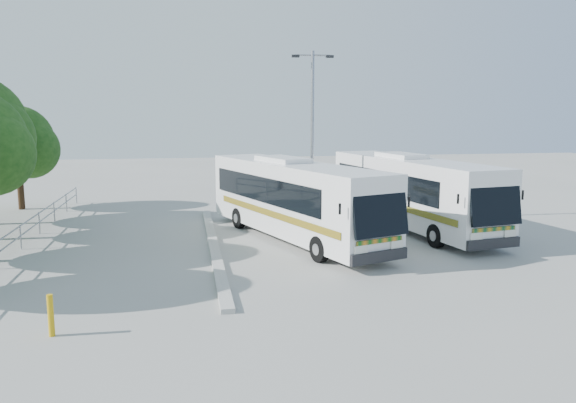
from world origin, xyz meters
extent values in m
plane|color=#9C9C97|center=(0.00, 0.00, 0.00)|extent=(100.00, 100.00, 0.00)
cube|color=#B2B2AD|center=(-2.30, 2.00, 0.07)|extent=(0.40, 16.00, 0.15)
cylinder|color=gray|center=(-10.00, 4.00, 0.95)|extent=(0.06, 22.00, 0.06)
cylinder|color=gray|center=(-10.00, 4.00, 0.55)|extent=(0.06, 22.00, 0.06)
cylinder|color=gray|center=(-10.00, 14.00, 0.50)|extent=(0.06, 0.06, 1.00)
cylinder|color=#382314|center=(-12.70, 13.30, 1.39)|extent=(0.36, 0.36, 2.77)
sphere|color=#183E10|center=(-12.70, 13.30, 3.91)|extent=(4.03, 4.03, 4.03)
sphere|color=#183E10|center=(-11.94, 12.80, 3.46)|extent=(3.28, 3.28, 3.28)
sphere|color=#183E10|center=(-13.33, 13.93, 4.41)|extent=(3.02, 3.02, 3.02)
cube|color=white|center=(1.24, 2.89, 1.84)|extent=(6.18, 11.94, 3.00)
cube|color=black|center=(3.18, -2.71, 2.21)|extent=(2.28, 1.16, 1.91)
cube|color=black|center=(-0.13, 3.03, 2.21)|extent=(3.13, 8.93, 1.08)
cube|color=black|center=(2.22, 3.85, 2.21)|extent=(3.13, 8.93, 1.08)
cube|color=#0C5417|center=(0.15, 2.20, 1.28)|extent=(3.37, 9.66, 0.28)
cylinder|color=black|center=(1.44, -1.10, 0.49)|extent=(0.60, 1.02, 0.98)
cylinder|color=black|center=(3.54, -0.37, 0.49)|extent=(0.60, 1.02, 0.98)
cylinder|color=black|center=(-0.90, 5.68, 0.49)|extent=(0.60, 1.02, 0.98)
cylinder|color=black|center=(1.19, 6.40, 0.49)|extent=(0.60, 1.02, 0.98)
cube|color=white|center=(7.17, 4.23, 1.84)|extent=(4.34, 12.02, 2.99)
cube|color=black|center=(8.13, -1.61, 2.21)|extent=(2.30, 0.81, 1.90)
cube|color=black|center=(5.84, 4.61, 2.21)|extent=(1.58, 9.30, 1.08)
cube|color=black|center=(8.30, 5.02, 2.21)|extent=(1.58, 9.30, 1.08)
cube|color=#0A4C26|center=(5.98, 3.74, 1.28)|extent=(1.69, 10.07, 0.27)
cylinder|color=black|center=(6.70, 0.28, 0.49)|extent=(0.45, 1.02, 0.98)
cylinder|color=black|center=(8.88, 0.64, 0.49)|extent=(0.45, 1.02, 0.98)
cylinder|color=black|center=(5.53, 7.34, 0.49)|extent=(0.45, 1.02, 0.98)
cylinder|color=black|center=(7.72, 7.70, 0.49)|extent=(0.45, 1.02, 0.98)
cylinder|color=#95979D|center=(2.89, 6.63, 4.23)|extent=(0.18, 0.18, 8.47)
cylinder|color=#95979D|center=(2.89, 6.63, 8.26)|extent=(1.70, 0.18, 0.08)
cube|color=black|center=(2.05, 6.68, 8.20)|extent=(0.38, 0.21, 0.13)
cube|color=black|center=(3.74, 6.59, 8.20)|extent=(0.38, 0.21, 0.13)
cylinder|color=#CE9B0C|center=(-6.70, -6.74, 0.53)|extent=(0.15, 0.15, 1.07)
camera|label=1|loc=(-3.32, -20.77, 5.45)|focal=35.00mm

